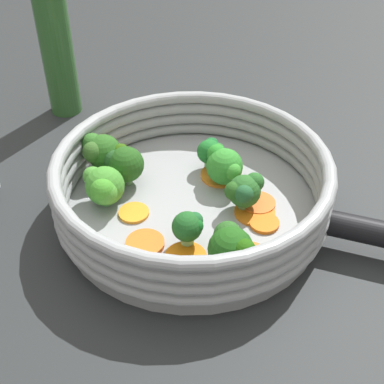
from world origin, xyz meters
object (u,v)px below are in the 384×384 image
object	(u,v)px
broccoli_floret_1	(104,187)
broccoli_floret_3	(211,151)
carrot_slice_7	(145,244)
broccoli_floret_5	(187,227)
carrot_slice_5	(264,223)
carrot_slice_1	(255,212)
skillet	(192,208)
broccoli_floret_6	(231,247)
broccoli_floret_2	(244,191)
oil_bottle	(57,47)
carrot_slice_6	(258,202)
broccoli_floret_7	(100,151)
carrot_slice_2	(220,175)
broccoli_floret_4	(224,166)
broccoli_floret_0	(124,163)
carrot_slice_0	(134,213)
carrot_slice_4	(124,165)
carrot_slice_3	(251,255)
carrot_slice_8	(184,258)

from	to	relation	value
broccoli_floret_1	broccoli_floret_3	xyz separation A→B (m)	(0.11, 0.08, -0.00)
carrot_slice_7	broccoli_floret_5	distance (m)	0.05
carrot_slice_5	carrot_slice_7	xyz separation A→B (m)	(-0.12, -0.04, 0.00)
carrot_slice_1	carrot_slice_7	size ratio (longest dim) A/B	1.12
skillet	broccoli_floret_1	xyz separation A→B (m)	(-0.10, -0.01, 0.04)
broccoli_floret_3	broccoli_floret_6	xyz separation A→B (m)	(0.03, -0.17, 0.01)
broccoli_floret_2	broccoli_floret_3	xyz separation A→B (m)	(-0.04, 0.07, -0.00)
broccoli_floret_5	oil_bottle	size ratio (longest dim) A/B	0.18
carrot_slice_7	broccoli_floret_3	xyz separation A→B (m)	(0.06, 0.14, 0.02)
skillet	carrot_slice_5	size ratio (longest dim) A/B	8.92
carrot_slice_6	broccoli_floret_7	xyz separation A→B (m)	(-0.19, 0.04, 0.03)
carrot_slice_2	carrot_slice_6	distance (m)	0.07
broccoli_floret_3	broccoli_floret_4	world-z (taller)	broccoli_floret_4
carrot_slice_2	skillet	bearing A→B (deg)	-120.95
skillet	broccoli_floret_5	distance (m)	0.08
carrot_slice_6	broccoli_floret_5	size ratio (longest dim) A/B	0.92
broccoli_floret_0	broccoli_floret_5	distance (m)	0.13
carrot_slice_2	oil_bottle	world-z (taller)	oil_bottle
carrot_slice_0	oil_bottle	xyz separation A→B (m)	(-0.14, 0.24, 0.08)
broccoli_floret_2	carrot_slice_4	bearing A→B (deg)	154.00
skillet	broccoli_floret_7	size ratio (longest dim) A/B	5.47
carrot_slice_0	broccoli_floret_3	xyz separation A→B (m)	(0.08, 0.09, 0.02)
carrot_slice_2	carrot_slice_7	world-z (taller)	carrot_slice_7
carrot_slice_4	broccoli_floret_3	world-z (taller)	broccoli_floret_3
carrot_slice_2	carrot_slice_6	size ratio (longest dim) A/B	1.19
carrot_slice_4	broccoli_floret_6	bearing A→B (deg)	-50.90
carrot_slice_5	broccoli_floret_6	bearing A→B (deg)	-117.35
carrot_slice_2	broccoli_floret_5	world-z (taller)	broccoli_floret_5
carrot_slice_0	broccoli_floret_2	distance (m)	0.12
carrot_slice_5	broccoli_floret_0	bearing A→B (deg)	158.85
broccoli_floret_1	broccoli_floret_7	size ratio (longest dim) A/B	0.95
skillet	broccoli_floret_3	distance (m)	0.08
carrot_slice_6	broccoli_floret_1	world-z (taller)	broccoli_floret_1
broccoli_floret_3	carrot_slice_7	bearing A→B (deg)	-114.29
broccoli_floret_0	broccoli_floret_1	world-z (taller)	broccoli_floret_0
carrot_slice_5	broccoli_floret_2	distance (m)	0.04
carrot_slice_3	broccoli_floret_4	bearing A→B (deg)	104.60
carrot_slice_8	broccoli_floret_7	xyz separation A→B (m)	(-0.11, 0.13, 0.03)
carrot_slice_4	oil_bottle	bearing A→B (deg)	126.07
broccoli_floret_1	oil_bottle	xyz separation A→B (m)	(-0.11, 0.23, 0.06)
broccoli_floret_2	carrot_slice_1	bearing A→B (deg)	-23.00
carrot_slice_3	skillet	bearing A→B (deg)	128.96
oil_bottle	broccoli_floret_3	bearing A→B (deg)	-34.95
carrot_slice_2	broccoli_floret_7	world-z (taller)	broccoli_floret_7
carrot_slice_4	broccoli_floret_4	bearing A→B (deg)	-11.99
carrot_slice_6	carrot_slice_4	bearing A→B (deg)	159.57
carrot_slice_6	broccoli_floret_3	bearing A→B (deg)	131.37
skillet	carrot_slice_0	xyz separation A→B (m)	(-0.06, -0.02, 0.01)
carrot_slice_5	broccoli_floret_1	size ratio (longest dim) A/B	0.64
broccoli_floret_2	broccoli_floret_7	size ratio (longest dim) A/B	0.82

